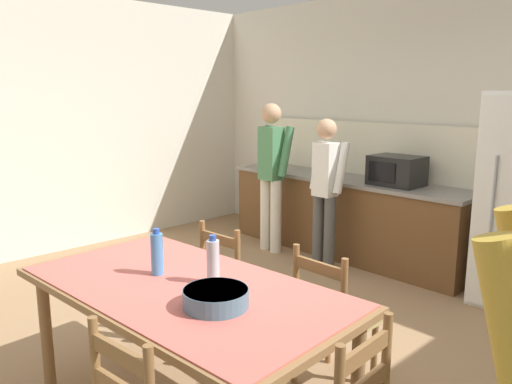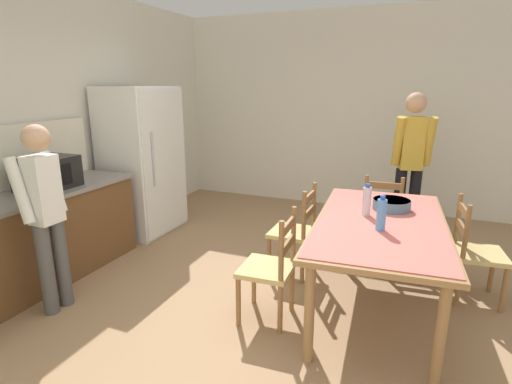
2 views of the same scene
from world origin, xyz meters
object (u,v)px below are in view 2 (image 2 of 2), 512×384
chair_side_far_right (295,232)px  chair_head_end (382,215)px  person_by_table (411,159)px  person_at_counter (45,210)px  chair_side_near_right (475,252)px  bottle_off_centre (367,201)px  chair_side_far_left (271,268)px  serving_bowl (392,204)px  dining_table (380,229)px  refrigerator (143,161)px  bottle_near_centre (381,214)px  microwave (47,173)px

chair_side_far_right → chair_head_end: same height
chair_head_end → person_by_table: 0.81m
person_at_counter → chair_side_near_right: bearing=-155.1°
chair_side_near_right → chair_head_end: (0.76, 0.85, 0.00)m
bottle_off_centre → chair_side_far_left: bottle_off_centre is taller
serving_bowl → chair_side_far_right: bearing=87.9°
chair_side_far_right → bottle_off_centre: bearing=67.7°
dining_table → bottle_off_centre: bottle_off_centre is taller
chair_side_far_left → chair_head_end: 1.85m
refrigerator → chair_side_near_right: bearing=-95.6°
bottle_near_centre → chair_side_far_right: 1.14m
microwave → chair_side_near_right: 3.95m
chair_side_far_left → person_by_table: (2.27, -0.91, 0.55)m
microwave → bottle_off_centre: microwave is taller
serving_bowl → person_by_table: (1.45, -0.10, 0.15)m
chair_side_far_left → bottle_off_centre: bearing=128.9°
refrigerator → bottle_near_centre: size_ratio=6.75×
serving_bowl → bottle_off_centre: bearing=143.6°
chair_head_end → microwave: bearing=27.2°
person_at_counter → refrigerator: bearing=-75.0°
dining_table → chair_side_near_right: size_ratio=2.16×
bottle_near_centre → person_by_table: person_by_table is taller
bottle_off_centre → refrigerator: bearing=75.1°
bottle_off_centre → person_at_counter: (-1.12, 2.35, -0.04)m
person_by_table → person_at_counter: bearing=-56.9°
chair_side_near_right → person_at_counter: 3.61m
serving_bowl → chair_side_far_right: 0.96m
refrigerator → serving_bowl: 3.08m
dining_table → person_at_counter: person_at_counter is taller
chair_side_near_right → bottle_near_centre: bearing=127.3°
person_by_table → bottle_near_centre: bearing=-17.6°
bottle_near_centre → person_at_counter: size_ratio=0.17×
person_by_table → chair_side_far_right: bearing=-48.2°
refrigerator → chair_head_end: bearing=-82.3°
chair_side_near_right → chair_side_far_left: 1.80m
refrigerator → microwave: bearing=179.2°
person_at_counter → person_by_table: 3.86m
chair_side_near_right → person_by_table: person_by_table is taller
person_at_counter → bottle_off_centre: bearing=-154.6°
bottle_near_centre → chair_side_far_right: bearing=54.1°
chair_side_near_right → chair_side_far_left: bearing=115.7°
person_by_table → chair_side_near_right: bearing=11.3°
chair_side_near_right → chair_side_far_right: 1.59m
chair_side_near_right → chair_head_end: 1.14m
microwave → chair_side_far_left: microwave is taller
bottle_near_centre → chair_side_far_left: 0.94m
chair_side_near_right → chair_side_far_right: bearing=87.5°
microwave → dining_table: (0.54, -3.01, -0.32)m
bottle_near_centre → person_by_table: 2.03m
refrigerator → microwave: (-1.38, 0.02, 0.12)m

